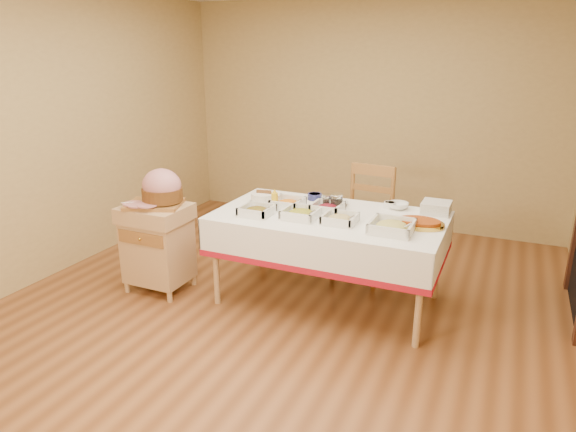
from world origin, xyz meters
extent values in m
plane|color=brown|center=(0.00, 0.00, 0.00)|extent=(5.00, 5.00, 0.00)
plane|color=tan|center=(0.00, 2.50, 1.30)|extent=(4.50, 0.00, 4.50)
plane|color=tan|center=(-2.25, 0.00, 1.30)|extent=(0.00, 5.00, 5.00)
cube|color=tan|center=(0.30, 0.30, 0.73)|extent=(1.80, 1.00, 0.04)
cylinder|color=tan|center=(-0.52, -0.12, 0.35)|extent=(0.05, 0.05, 0.71)
cylinder|color=tan|center=(-0.52, 0.72, 0.35)|extent=(0.05, 0.05, 0.71)
cylinder|color=tan|center=(1.12, -0.12, 0.35)|extent=(0.05, 0.05, 0.71)
cylinder|color=tan|center=(1.12, 0.72, 0.35)|extent=(0.05, 0.05, 0.71)
cube|color=white|center=(0.30, 0.30, 0.76)|extent=(1.82, 1.02, 0.01)
cube|color=tan|center=(-1.13, -0.08, 0.36)|extent=(0.50, 0.41, 0.54)
cube|color=tan|center=(-1.13, -0.08, 0.70)|extent=(0.54, 0.45, 0.14)
cube|color=#9A6632|center=(-1.13, -0.29, 0.54)|extent=(0.45, 0.01, 0.11)
sphere|color=gold|center=(-1.13, -0.30, 0.54)|extent=(0.03, 0.03, 0.03)
cylinder|color=tan|center=(-1.35, -0.26, 0.05)|extent=(0.05, 0.05, 0.09)
cylinder|color=tan|center=(-1.35, 0.10, 0.05)|extent=(0.05, 0.05, 0.09)
cylinder|color=tan|center=(-0.90, -0.26, 0.05)|extent=(0.05, 0.05, 0.09)
cylinder|color=tan|center=(-0.90, 0.10, 0.05)|extent=(0.05, 0.05, 0.09)
cube|color=#9A6632|center=(0.42, 0.90, 0.51)|extent=(0.50, 0.48, 0.03)
cylinder|color=#9A6632|center=(0.20, 0.73, 0.25)|extent=(0.04, 0.04, 0.49)
cylinder|color=#9A6632|center=(0.24, 1.12, 0.25)|extent=(0.04, 0.04, 0.49)
cylinder|color=#9A6632|center=(0.59, 0.69, 0.25)|extent=(0.04, 0.04, 0.49)
cylinder|color=#9A6632|center=(0.63, 1.08, 0.25)|extent=(0.04, 0.04, 0.49)
cylinder|color=#9A6632|center=(0.24, 1.12, 0.76)|extent=(0.04, 0.04, 0.53)
cylinder|color=#9A6632|center=(0.63, 1.08, 0.76)|extent=(0.04, 0.04, 0.53)
cube|color=#9A6632|center=(0.44, 1.10, 0.97)|extent=(0.42, 0.08, 0.10)
cube|color=#9A6632|center=(-1.13, -0.08, 0.78)|extent=(0.45, 0.36, 0.03)
ellipsoid|color=#C37E84|center=(-1.07, -0.04, 0.94)|extent=(0.33, 0.30, 0.29)
cylinder|color=brown|center=(-1.07, -0.04, 0.86)|extent=(0.34, 0.34, 0.11)
cube|color=silver|center=(-1.18, -0.26, 0.80)|extent=(0.28, 0.13, 0.00)
cylinder|color=silver|center=(-1.22, -0.14, 0.80)|extent=(0.33, 0.10, 0.01)
cube|color=silver|center=(-0.23, 0.07, 0.77)|extent=(0.25, 0.25, 0.02)
ellipsoid|color=#A32512|center=(-0.23, 0.07, 0.79)|extent=(0.19, 0.19, 0.07)
cylinder|color=silver|center=(-0.18, 0.04, 0.80)|extent=(0.15, 0.01, 0.11)
cube|color=silver|center=(0.12, 0.14, 0.77)|extent=(0.27, 0.27, 0.02)
ellipsoid|color=orange|center=(0.12, 0.14, 0.79)|extent=(0.20, 0.20, 0.07)
cylinder|color=silver|center=(0.18, 0.11, 0.80)|extent=(0.15, 0.01, 0.11)
cube|color=silver|center=(0.44, 0.14, 0.77)|extent=(0.25, 0.25, 0.01)
ellipsoid|color=tan|center=(0.44, 0.14, 0.79)|extent=(0.19, 0.19, 0.07)
cylinder|color=silver|center=(0.50, 0.12, 0.79)|extent=(0.14, 0.01, 0.10)
cube|color=silver|center=(0.85, 0.11, 0.77)|extent=(0.31, 0.31, 0.02)
ellipsoid|color=tan|center=(0.85, 0.11, 0.80)|extent=(0.23, 0.23, 0.08)
cylinder|color=silver|center=(0.92, 0.08, 0.80)|extent=(0.16, 0.01, 0.12)
cube|color=silver|center=(-0.09, 0.35, 0.77)|extent=(0.25, 0.25, 0.02)
ellipsoid|color=orange|center=(-0.09, 0.35, 0.79)|extent=(0.19, 0.19, 0.07)
cylinder|color=silver|center=(-0.03, 0.32, 0.80)|extent=(0.16, 0.01, 0.12)
cube|color=silver|center=(0.26, 0.36, 0.77)|extent=(0.24, 0.24, 0.02)
ellipsoid|color=maroon|center=(0.26, 0.36, 0.79)|extent=(0.18, 0.18, 0.06)
cylinder|color=silver|center=(0.31, 0.34, 0.80)|extent=(0.16, 0.01, 0.12)
cylinder|color=silver|center=(-0.45, 0.54, 0.78)|extent=(0.11, 0.11, 0.05)
cylinder|color=black|center=(-0.45, 0.54, 0.80)|extent=(0.09, 0.09, 0.02)
cylinder|color=navy|center=(0.03, 0.67, 0.79)|extent=(0.13, 0.13, 0.05)
cylinder|color=maroon|center=(0.03, 0.67, 0.80)|extent=(0.10, 0.10, 0.02)
cylinder|color=silver|center=(0.70, 0.69, 0.79)|extent=(0.10, 0.10, 0.05)
cylinder|color=orange|center=(0.70, 0.69, 0.80)|extent=(0.08, 0.08, 0.02)
imported|color=silver|center=(0.29, 0.59, 0.78)|extent=(0.19, 0.19, 0.04)
imported|color=silver|center=(0.77, 0.69, 0.79)|extent=(0.19, 0.19, 0.05)
cylinder|color=silver|center=(0.21, 0.49, 0.81)|extent=(0.08, 0.08, 0.10)
cylinder|color=silver|center=(0.21, 0.49, 0.87)|extent=(0.09, 0.09, 0.01)
cylinder|color=black|center=(0.21, 0.49, 0.80)|extent=(0.07, 0.07, 0.07)
cylinder|color=silver|center=(0.31, 0.46, 0.82)|extent=(0.10, 0.10, 0.12)
cylinder|color=silver|center=(0.31, 0.46, 0.89)|extent=(0.11, 0.11, 0.01)
cylinder|color=black|center=(0.31, 0.46, 0.80)|extent=(0.08, 0.08, 0.09)
cylinder|color=gold|center=(-0.17, 0.26, 0.83)|extent=(0.06, 0.06, 0.14)
cone|color=gold|center=(-0.17, 0.26, 0.92)|extent=(0.04, 0.04, 0.03)
cylinder|color=silver|center=(-0.34, 0.41, 0.80)|extent=(0.22, 0.22, 0.08)
cube|color=silver|center=(1.08, 0.70, 0.77)|extent=(0.22, 0.22, 0.01)
cube|color=silver|center=(1.08, 0.70, 0.78)|extent=(0.22, 0.22, 0.01)
cube|color=silver|center=(1.08, 0.70, 0.79)|extent=(0.22, 0.22, 0.01)
cube|color=silver|center=(1.08, 0.70, 0.81)|extent=(0.22, 0.22, 0.01)
cube|color=silver|center=(1.08, 0.70, 0.82)|extent=(0.22, 0.22, 0.01)
cube|color=silver|center=(1.08, 0.70, 0.84)|extent=(0.22, 0.22, 0.01)
cube|color=silver|center=(1.08, 0.70, 0.85)|extent=(0.22, 0.22, 0.01)
ellipsoid|color=gold|center=(1.01, 0.32, 0.78)|extent=(0.37, 0.27, 0.03)
ellipsoid|color=#943D10|center=(1.01, 0.32, 0.79)|extent=(0.32, 0.22, 0.04)
camera|label=1|loc=(1.59, -3.41, 2.02)|focal=32.00mm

